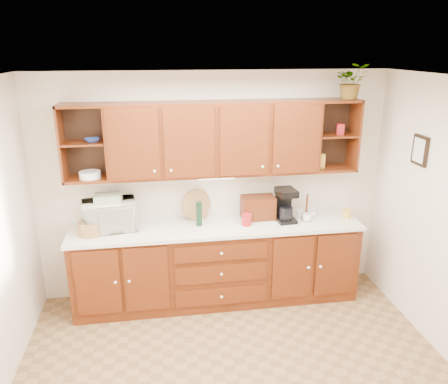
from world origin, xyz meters
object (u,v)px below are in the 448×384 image
object	(u,v)px
microwave	(110,215)
coffee_maker	(285,205)
bread_box	(258,207)
potted_plant	(352,81)

from	to	relation	value
microwave	coffee_maker	xyz separation A→B (m)	(1.95, -0.05, 0.03)
bread_box	potted_plant	world-z (taller)	potted_plant
microwave	potted_plant	distance (m)	2.98
coffee_maker	potted_plant	bearing A→B (deg)	-0.04
coffee_maker	bread_box	bearing A→B (deg)	155.98
bread_box	potted_plant	xyz separation A→B (m)	(0.98, -0.06, 1.41)
bread_box	potted_plant	bearing A→B (deg)	-3.98
potted_plant	microwave	bearing A→B (deg)	179.99
bread_box	coffee_maker	size ratio (longest dim) A/B	0.99
microwave	potted_plant	xyz separation A→B (m)	(2.64, -0.00, 1.38)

